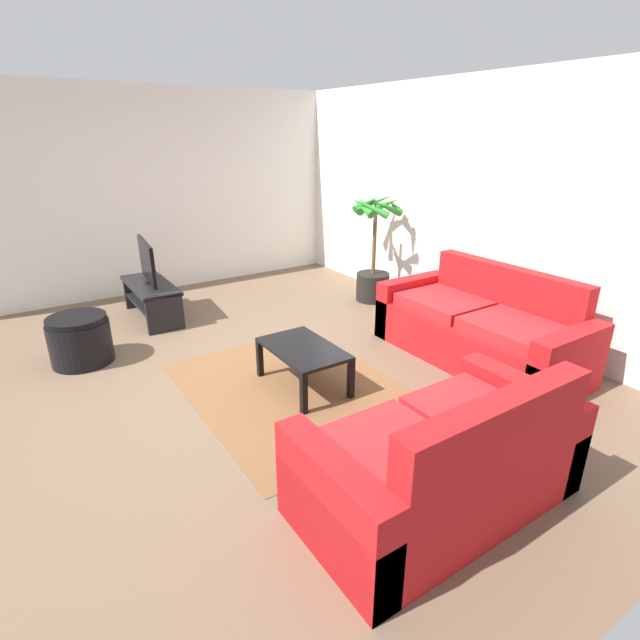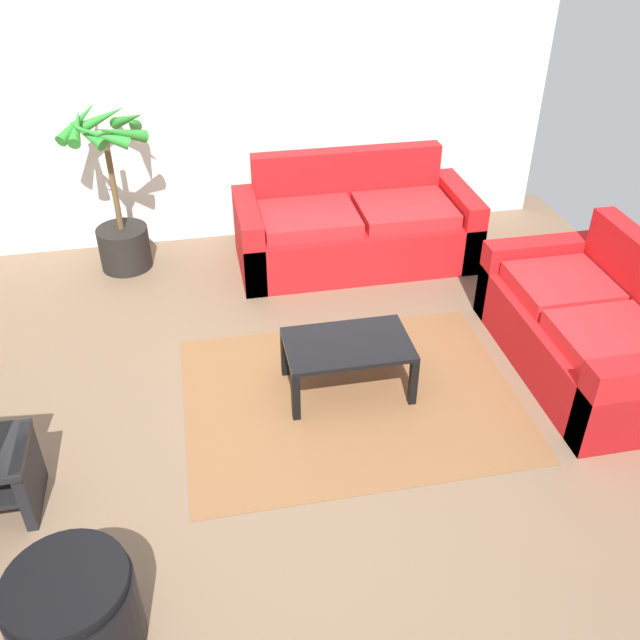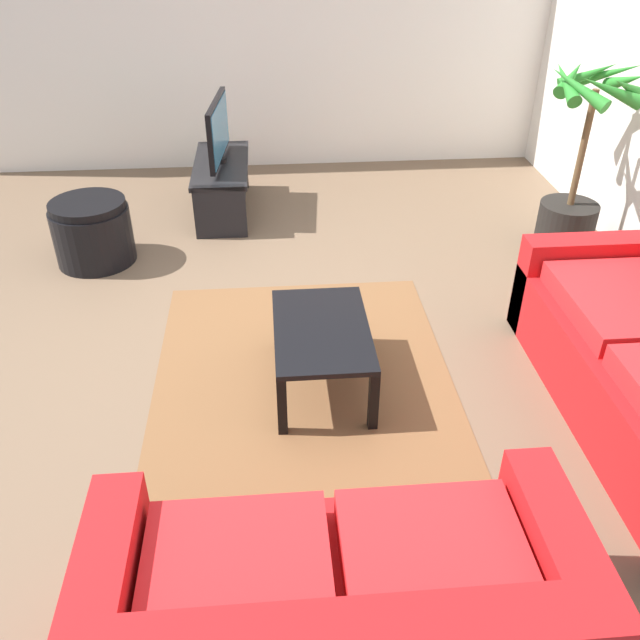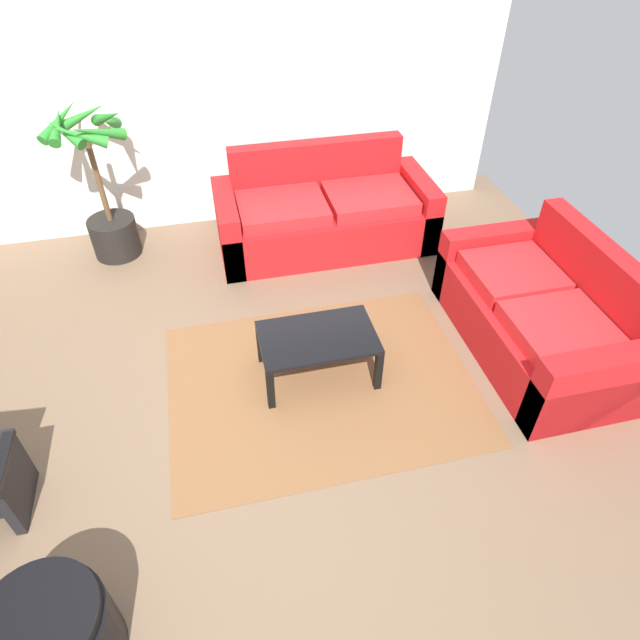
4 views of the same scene
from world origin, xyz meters
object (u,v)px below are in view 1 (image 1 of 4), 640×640
object	(u,v)px
tv_stand	(151,296)
coffee_table	(303,353)
couch_main	(480,331)
ottoman	(80,340)
potted_palm	(374,260)
tv	(147,261)
couch_loveseat	(441,463)

from	to	relation	value
tv_stand	coffee_table	xyz separation A→B (m)	(2.46, 0.64, 0.04)
couch_main	tv_stand	size ratio (longest dim) A/B	1.85
ottoman	potted_palm	bearing A→B (deg)	88.53
couch_main	tv	bearing A→B (deg)	-140.81
tv	coffee_table	distance (m)	2.56
tv_stand	tv	size ratio (longest dim) A/B	1.30
couch_loveseat	ottoman	xyz separation A→B (m)	(-3.31, -1.48, -0.06)
tv	potted_palm	xyz separation A→B (m)	(0.94, 2.65, -0.16)
tv_stand	tv	distance (m)	0.42
tv	couch_loveseat	bearing A→B (deg)	7.59
tv_stand	tv	world-z (taller)	tv
couch_loveseat	tv_stand	distance (m)	4.19
couch_loveseat	tv	size ratio (longest dim) A/B	2.00
couch_loveseat	coffee_table	world-z (taller)	couch_loveseat
couch_main	coffee_table	size ratio (longest dim) A/B	2.47
tv	tv_stand	bearing A→B (deg)	-95.48
couch_main	potted_palm	xyz separation A→B (m)	(-1.99, 0.26, 0.25)
tv	potted_palm	distance (m)	2.81
tv_stand	potted_palm	distance (m)	2.82
couch_loveseat	potted_palm	bearing A→B (deg)	146.93
coffee_table	ottoman	size ratio (longest dim) A/B	1.44
couch_main	ottoman	distance (m)	3.91
tv	coffee_table	bearing A→B (deg)	14.55
coffee_table	tv_stand	bearing A→B (deg)	-165.39
tv	ottoman	bearing A→B (deg)	-47.60
couch_main	potted_palm	distance (m)	2.02
couch_main	coffee_table	xyz separation A→B (m)	(-0.47, -1.75, 0.03)
couch_loveseat	tv	world-z (taller)	tv
coffee_table	couch_loveseat	bearing A→B (deg)	-2.81
potted_palm	tv	bearing A→B (deg)	-109.47
couch_main	ottoman	bearing A→B (deg)	-122.15
potted_palm	tv_stand	bearing A→B (deg)	-109.45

